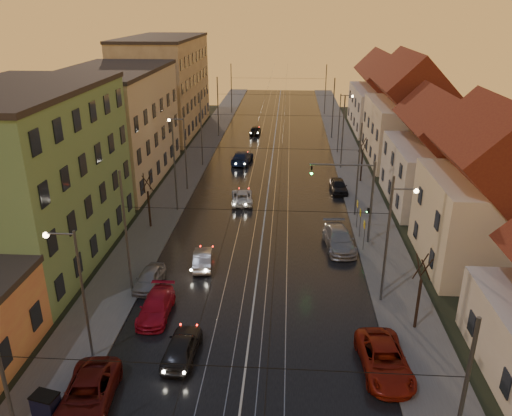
% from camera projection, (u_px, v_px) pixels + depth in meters
% --- Properties ---
extents(ground, '(160.00, 160.00, 0.00)m').
position_uv_depth(ground, '(243.00, 390.00, 26.15)').
color(ground, black).
rests_on(ground, ground).
extents(road, '(16.00, 120.00, 0.04)m').
position_uv_depth(road, '(271.00, 165.00, 63.12)').
color(road, black).
rests_on(road, ground).
extents(sidewalk_left, '(4.00, 120.00, 0.15)m').
position_uv_depth(sidewalk_left, '(193.00, 163.00, 63.71)').
color(sidewalk_left, '#4C4C4C').
rests_on(sidewalk_left, ground).
extents(sidewalk_right, '(4.00, 120.00, 0.15)m').
position_uv_depth(sidewalk_right, '(351.00, 166.00, 62.49)').
color(sidewalk_right, '#4C4C4C').
rests_on(sidewalk_right, ground).
extents(tram_rail_0, '(0.06, 120.00, 0.03)m').
position_uv_depth(tram_rail_0, '(254.00, 164.00, 63.24)').
color(tram_rail_0, gray).
rests_on(tram_rail_0, road).
extents(tram_rail_1, '(0.06, 120.00, 0.03)m').
position_uv_depth(tram_rail_1, '(265.00, 164.00, 63.15)').
color(tram_rail_1, gray).
rests_on(tram_rail_1, road).
extents(tram_rail_2, '(0.06, 120.00, 0.03)m').
position_uv_depth(tram_rail_2, '(277.00, 164.00, 63.06)').
color(tram_rail_2, gray).
rests_on(tram_rail_2, road).
extents(tram_rail_3, '(0.06, 120.00, 0.03)m').
position_uv_depth(tram_rail_3, '(289.00, 165.00, 62.97)').
color(tram_rail_3, gray).
rests_on(tram_rail_3, road).
extents(apartment_left_1, '(10.00, 18.00, 13.00)m').
position_uv_depth(apartment_left_1, '(28.00, 179.00, 37.71)').
color(apartment_left_1, '#608C59').
rests_on(apartment_left_1, ground).
extents(apartment_left_2, '(10.00, 20.00, 12.00)m').
position_uv_depth(apartment_left_2, '(115.00, 127.00, 56.39)').
color(apartment_left_2, '#B9AE8F').
rests_on(apartment_left_2, ground).
extents(apartment_left_3, '(10.00, 24.00, 14.00)m').
position_uv_depth(apartment_left_3, '(165.00, 86.00, 78.20)').
color(apartment_left_3, '#8E795C').
rests_on(apartment_left_3, ground).
extents(house_right_1, '(8.67, 10.20, 10.80)m').
position_uv_depth(house_right_1, '(489.00, 198.00, 36.93)').
color(house_right_1, beige).
rests_on(house_right_1, ground).
extents(house_right_2, '(9.18, 12.24, 9.20)m').
position_uv_depth(house_right_2, '(439.00, 159.00, 49.25)').
color(house_right_2, beige).
rests_on(house_right_2, ground).
extents(house_right_3, '(9.18, 14.28, 11.50)m').
position_uv_depth(house_right_3, '(408.00, 116.00, 62.68)').
color(house_right_3, beige).
rests_on(house_right_3, ground).
extents(house_right_4, '(9.18, 16.32, 10.00)m').
position_uv_depth(house_right_4, '(383.00, 98.00, 79.60)').
color(house_right_4, beige).
rests_on(house_right_4, ground).
extents(catenary_pole_l_0, '(0.16, 0.16, 9.00)m').
position_uv_depth(catenary_pole_l_0, '(8.00, 398.00, 19.43)').
color(catenary_pole_l_0, '#595B60').
rests_on(catenary_pole_l_0, ground).
extents(catenary_pole_l_1, '(0.16, 0.16, 9.00)m').
position_uv_depth(catenary_pole_l_1, '(126.00, 235.00, 33.30)').
color(catenary_pole_l_1, '#595B60').
rests_on(catenary_pole_l_1, ground).
extents(catenary_pole_r_1, '(0.16, 0.16, 9.00)m').
position_uv_depth(catenary_pole_r_1, '(387.00, 242.00, 32.25)').
color(catenary_pole_r_1, '#595B60').
rests_on(catenary_pole_r_1, ground).
extents(catenary_pole_l_2, '(0.16, 0.16, 9.00)m').
position_uv_depth(catenary_pole_l_2, '(175.00, 167.00, 47.17)').
color(catenary_pole_l_2, '#595B60').
rests_on(catenary_pole_l_2, ground).
extents(catenary_pole_r_2, '(0.16, 0.16, 9.00)m').
position_uv_depth(catenary_pole_r_2, '(358.00, 171.00, 46.12)').
color(catenary_pole_r_2, '#595B60').
rests_on(catenary_pole_r_2, ground).
extents(catenary_pole_l_3, '(0.16, 0.16, 9.00)m').
position_uv_depth(catenary_pole_l_3, '(201.00, 131.00, 61.03)').
color(catenary_pole_l_3, '#595B60').
rests_on(catenary_pole_l_3, ground).
extents(catenary_pole_r_3, '(0.16, 0.16, 9.00)m').
position_uv_depth(catenary_pole_r_3, '(343.00, 133.00, 59.98)').
color(catenary_pole_r_3, '#595B60').
rests_on(catenary_pole_r_3, ground).
extents(catenary_pole_l_4, '(0.16, 0.16, 9.00)m').
position_uv_depth(catenary_pole_l_4, '(218.00, 107.00, 74.90)').
color(catenary_pole_l_4, '#595B60').
rests_on(catenary_pole_l_4, ground).
extents(catenary_pole_r_4, '(0.16, 0.16, 9.00)m').
position_uv_depth(catenary_pole_r_4, '(333.00, 109.00, 73.85)').
color(catenary_pole_r_4, '#595B60').
rests_on(catenary_pole_r_4, ground).
extents(catenary_pole_l_5, '(0.16, 0.16, 9.00)m').
position_uv_depth(catenary_pole_l_5, '(231.00, 89.00, 91.54)').
color(catenary_pole_l_5, '#595B60').
rests_on(catenary_pole_l_5, ground).
extents(catenary_pole_r_5, '(0.16, 0.16, 9.00)m').
position_uv_depth(catenary_pole_r_5, '(325.00, 90.00, 90.49)').
color(catenary_pole_r_5, '#595B60').
rests_on(catenary_pole_r_5, ground).
extents(street_lamp_0, '(1.75, 0.32, 8.00)m').
position_uv_depth(street_lamp_0, '(76.00, 283.00, 26.71)').
color(street_lamp_0, '#595B60').
rests_on(street_lamp_0, ground).
extents(street_lamp_1, '(1.75, 0.32, 8.00)m').
position_uv_depth(street_lamp_1, '(392.00, 230.00, 33.00)').
color(street_lamp_1, '#595B60').
rests_on(street_lamp_1, ground).
extents(street_lamp_2, '(1.75, 0.32, 8.00)m').
position_uv_depth(street_lamp_2, '(182.00, 147.00, 52.60)').
color(street_lamp_2, '#595B60').
rests_on(street_lamp_2, ground).
extents(street_lamp_3, '(1.75, 0.32, 8.00)m').
position_uv_depth(street_lamp_3, '(342.00, 118.00, 66.28)').
color(street_lamp_3, '#595B60').
rests_on(street_lamp_3, ground).
extents(traffic_light_mast, '(5.30, 0.32, 7.20)m').
position_uv_depth(traffic_light_mast, '(360.00, 192.00, 40.57)').
color(traffic_light_mast, '#595B60').
rests_on(traffic_light_mast, ground).
extents(bare_tree_0, '(1.09, 1.09, 5.11)m').
position_uv_depth(bare_tree_0, '(149.00, 202.00, 44.33)').
color(bare_tree_0, black).
rests_on(bare_tree_0, ground).
extents(bare_tree_1, '(1.09, 1.09, 5.11)m').
position_uv_depth(bare_tree_1, '(419.00, 294.00, 30.14)').
color(bare_tree_1, black).
rests_on(bare_tree_1, ground).
extents(bare_tree_2, '(1.09, 1.09, 5.11)m').
position_uv_depth(bare_tree_2, '(362.00, 161.00, 56.01)').
color(bare_tree_2, black).
rests_on(bare_tree_2, ground).
extents(driving_car_0, '(1.94, 4.35, 1.45)m').
position_uv_depth(driving_car_0, '(182.00, 347.00, 28.29)').
color(driving_car_0, black).
rests_on(driving_car_0, ground).
extents(driving_car_1, '(1.82, 4.04, 1.29)m').
position_uv_depth(driving_car_1, '(203.00, 259.00, 38.33)').
color(driving_car_1, '#ACABB1').
rests_on(driving_car_1, ground).
extents(driving_car_2, '(2.55, 4.72, 1.26)m').
position_uv_depth(driving_car_2, '(242.00, 197.00, 50.79)').
color(driving_car_2, silver).
rests_on(driving_car_2, ground).
extents(driving_car_3, '(2.74, 5.53, 1.55)m').
position_uv_depth(driving_car_3, '(242.00, 157.00, 63.53)').
color(driving_car_3, '#152041').
rests_on(driving_car_3, ground).
extents(driving_car_4, '(1.73, 3.98, 1.33)m').
position_uv_depth(driving_car_4, '(255.00, 130.00, 77.80)').
color(driving_car_4, black).
rests_on(driving_car_4, ground).
extents(parked_left_1, '(2.88, 5.46, 1.46)m').
position_uv_depth(parked_left_1, '(88.00, 394.00, 24.82)').
color(parked_left_1, '#4F100D').
rests_on(parked_left_1, ground).
extents(parked_left_2, '(1.90, 4.59, 1.33)m').
position_uv_depth(parked_left_2, '(156.00, 307.00, 32.19)').
color(parked_left_2, '#AF1127').
rests_on(parked_left_2, ground).
extents(parked_left_3, '(1.84, 3.96, 1.31)m').
position_uv_depth(parked_left_3, '(149.00, 278.00, 35.56)').
color(parked_left_3, gray).
rests_on(parked_left_3, ground).
extents(parked_right_0, '(2.84, 5.51, 1.49)m').
position_uv_depth(parked_right_0, '(384.00, 360.00, 27.22)').
color(parked_right_0, maroon).
rests_on(parked_right_0, ground).
extents(parked_right_1, '(2.76, 5.66, 1.59)m').
position_uv_depth(parked_right_1, '(339.00, 239.00, 41.19)').
color(parked_right_1, gray).
rests_on(parked_right_1, ground).
extents(parked_right_2, '(1.89, 4.17, 1.39)m').
position_uv_depth(parked_right_2, '(339.00, 186.00, 53.63)').
color(parked_right_2, black).
rests_on(parked_right_2, ground).
extents(dumpster, '(1.35, 1.05, 1.10)m').
position_uv_depth(dumpster, '(46.00, 405.00, 24.19)').
color(dumpster, black).
rests_on(dumpster, sidewalk_left).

